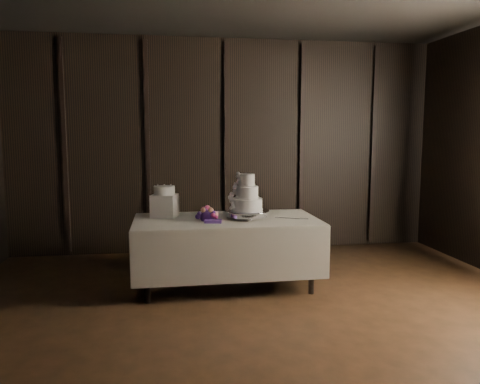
% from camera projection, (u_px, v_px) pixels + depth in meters
% --- Properties ---
extents(room, '(6.08, 7.08, 3.08)m').
position_uv_depth(room, '(289.00, 160.00, 3.21)').
color(room, black).
rests_on(room, ground).
extents(display_table, '(2.00, 1.05, 0.76)m').
position_uv_depth(display_table, '(226.00, 250.00, 5.12)').
color(display_table, silver).
rests_on(display_table, ground).
extents(cake_stand, '(0.52, 0.52, 0.09)m').
position_uv_depth(cake_stand, '(247.00, 214.00, 5.09)').
color(cake_stand, silver).
rests_on(cake_stand, display_table).
extents(wedding_cake, '(0.36, 0.33, 0.40)m').
position_uv_depth(wedding_cake, '(245.00, 196.00, 5.04)').
color(wedding_cake, white).
rests_on(wedding_cake, cake_stand).
extents(bouquet, '(0.35, 0.43, 0.19)m').
position_uv_depth(bouquet, '(207.00, 215.00, 4.95)').
color(bouquet, '#C44342').
rests_on(bouquet, display_table).
extents(box_pedestal, '(0.32, 0.32, 0.25)m').
position_uv_depth(box_pedestal, '(165.00, 206.00, 5.18)').
color(box_pedestal, white).
rests_on(box_pedestal, display_table).
extents(small_cake, '(0.26, 0.26, 0.09)m').
position_uv_depth(small_cake, '(164.00, 190.00, 5.16)').
color(small_cake, white).
rests_on(small_cake, box_pedestal).
extents(cake_knife, '(0.33, 0.20, 0.01)m').
position_uv_depth(cake_knife, '(287.00, 218.00, 5.07)').
color(cake_knife, silver).
rests_on(cake_knife, display_table).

